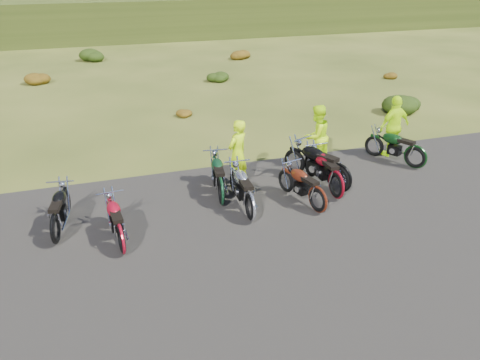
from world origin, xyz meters
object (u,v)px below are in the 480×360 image
object	(u,v)px
motorcycle_7	(413,169)
motorcycle_3	(250,221)
motorcycle_0	(58,243)
person_middle	(238,155)

from	to	relation	value
motorcycle_7	motorcycle_3	bearing A→B (deg)	75.60
motorcycle_0	motorcycle_7	xyz separation A→B (m)	(10.01, 0.99, 0.00)
person_middle	motorcycle_3	bearing A→B (deg)	47.31
motorcycle_3	person_middle	bearing A→B (deg)	-6.81
motorcycle_3	person_middle	world-z (taller)	person_middle
motorcycle_0	motorcycle_7	world-z (taller)	motorcycle_7
motorcycle_7	person_middle	size ratio (longest dim) A/B	1.08
motorcycle_0	motorcycle_3	bearing A→B (deg)	-85.65
motorcycle_0	motorcycle_7	size ratio (longest dim) A/B	0.95
motorcycle_3	motorcycle_7	world-z (taller)	motorcycle_3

